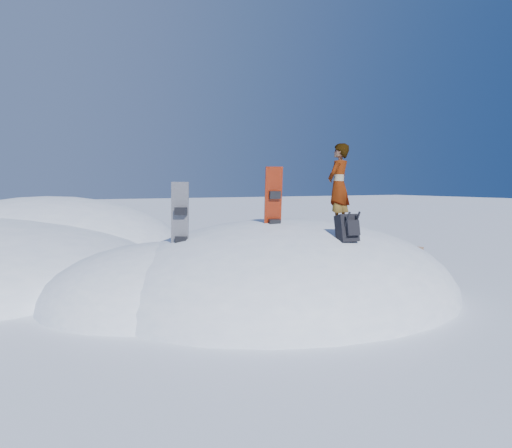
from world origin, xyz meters
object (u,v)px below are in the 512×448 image
snowboard_dark (180,229)px  backpack (348,228)px  snowboard_red (273,212)px  person (339,185)px

snowboard_dark → backpack: 2.83m
snowboard_red → backpack: (0.69, -1.24, -0.22)m
snowboard_dark → backpack: size_ratio=3.11×
snowboard_dark → backpack: snowboard_dark is taller
snowboard_dark → person: person is taller
snowboard_red → person: (2.01, 0.74, 0.47)m
snowboard_red → snowboard_dark: snowboard_red is taller
person → snowboard_dark: bearing=-22.9°
snowboard_red → backpack: size_ratio=3.12×
snowboard_dark → backpack: bearing=4.7°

